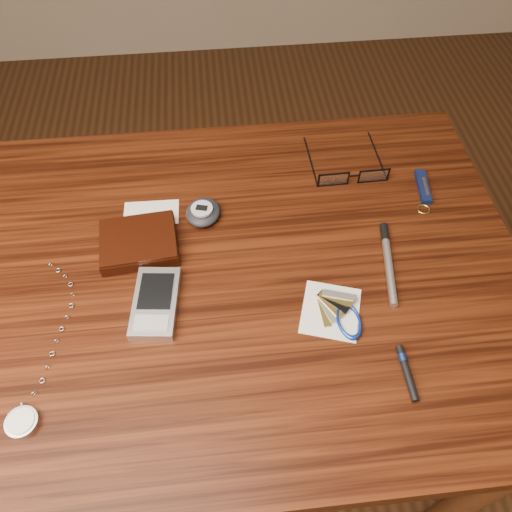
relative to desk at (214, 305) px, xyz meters
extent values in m
plane|color=#472814|center=(0.00, 0.00, -0.65)|extent=(3.80, 3.80, 0.00)
cube|color=#3D1809|center=(0.00, 0.00, 0.08)|extent=(1.00, 0.70, 0.03)
cylinder|color=#4C2814|center=(0.45, -0.30, -0.29)|extent=(0.05, 0.05, 0.71)
cylinder|color=#4C2814|center=(-0.45, 0.30, -0.29)|extent=(0.05, 0.05, 0.71)
cylinder|color=#4C2814|center=(0.45, 0.30, -0.29)|extent=(0.05, 0.05, 0.71)
cube|color=black|center=(-0.11, 0.06, 0.11)|extent=(0.13, 0.11, 0.02)
cube|color=black|center=(-0.11, 0.06, 0.13)|extent=(0.13, 0.11, 0.00)
cube|color=silver|center=(-0.09, 0.13, 0.10)|extent=(0.10, 0.06, 0.00)
cube|color=black|center=(0.23, 0.17, 0.12)|extent=(0.06, 0.00, 0.03)
cube|color=silver|center=(0.23, 0.17, 0.12)|extent=(0.05, 0.00, 0.02)
cylinder|color=black|center=(0.20, 0.23, 0.10)|extent=(0.01, 0.13, 0.00)
cube|color=black|center=(0.30, 0.17, 0.12)|extent=(0.06, 0.00, 0.03)
cube|color=silver|center=(0.30, 0.17, 0.12)|extent=(0.05, 0.00, 0.02)
cylinder|color=black|center=(0.33, 0.23, 0.10)|extent=(0.01, 0.13, 0.00)
cube|color=black|center=(0.27, 0.17, 0.12)|extent=(0.02, 0.00, 0.00)
torus|color=tan|center=(0.37, 0.09, 0.10)|extent=(0.03, 0.03, 0.00)
cylinder|color=silver|center=(-0.25, -0.21, 0.11)|extent=(0.04, 0.04, 0.01)
cylinder|color=silver|center=(-0.25, -0.21, 0.11)|extent=(0.03, 0.03, 0.00)
cylinder|color=silver|center=(-0.25, -0.19, 0.11)|extent=(0.01, 0.01, 0.01)
torus|color=silver|center=(-0.24, -0.18, 0.10)|extent=(0.01, 0.01, 0.01)
torus|color=silver|center=(-0.23, -0.16, 0.10)|extent=(0.01, 0.01, 0.00)
torus|color=silver|center=(-0.23, -0.14, 0.10)|extent=(0.01, 0.01, 0.01)
torus|color=silver|center=(-0.23, -0.12, 0.10)|extent=(0.01, 0.01, 0.00)
torus|color=silver|center=(-0.22, -0.10, 0.10)|extent=(0.01, 0.01, 0.01)
torus|color=silver|center=(-0.22, -0.08, 0.10)|extent=(0.01, 0.01, 0.00)
torus|color=silver|center=(-0.21, -0.06, 0.10)|extent=(0.01, 0.00, 0.01)
torus|color=silver|center=(-0.21, -0.04, 0.10)|extent=(0.01, 0.01, 0.00)
torus|color=silver|center=(-0.21, -0.02, 0.10)|extent=(0.01, 0.00, 0.01)
torus|color=silver|center=(-0.21, 0.00, 0.10)|extent=(0.01, 0.01, 0.00)
torus|color=silver|center=(-0.22, 0.01, 0.10)|extent=(0.01, 0.01, 0.01)
torus|color=silver|center=(-0.24, 0.03, 0.10)|extent=(0.01, 0.01, 0.00)
torus|color=silver|center=(-0.25, 0.04, 0.10)|extent=(0.01, 0.01, 0.01)
cube|color=#B6B6BB|center=(-0.08, -0.05, 0.11)|extent=(0.08, 0.13, 0.02)
cube|color=black|center=(-0.08, -0.04, 0.12)|extent=(0.06, 0.07, 0.00)
cube|color=#9B9DA3|center=(-0.09, -0.09, 0.12)|extent=(0.05, 0.03, 0.00)
ellipsoid|color=black|center=(0.00, 0.12, 0.11)|extent=(0.07, 0.08, 0.02)
cylinder|color=#ADB1B6|center=(-0.01, 0.11, 0.13)|extent=(0.04, 0.04, 0.00)
cube|color=black|center=(-0.01, 0.11, 0.13)|extent=(0.02, 0.02, 0.00)
cube|color=white|center=(0.17, -0.09, 0.10)|extent=(0.11, 0.11, 0.00)
torus|color=#1A39B5|center=(0.20, -0.11, 0.11)|extent=(0.05, 0.05, 0.01)
cube|color=#A58A3A|center=(0.16, -0.09, 0.10)|extent=(0.01, 0.05, 0.00)
cube|color=silver|center=(0.17, -0.09, 0.11)|extent=(0.02, 0.05, 0.00)
cube|color=#AC893D|center=(0.18, -0.08, 0.11)|extent=(0.04, 0.05, 0.00)
cube|color=black|center=(0.18, -0.08, 0.11)|extent=(0.04, 0.04, 0.00)
cube|color=#A58A3A|center=(0.19, -0.08, 0.11)|extent=(0.05, 0.04, 0.00)
cube|color=silver|center=(0.19, -0.07, 0.11)|extent=(0.05, 0.03, 0.00)
cube|color=#0C1735|center=(0.39, 0.14, 0.11)|extent=(0.03, 0.08, 0.01)
cube|color=white|center=(0.39, 0.14, 0.11)|extent=(0.01, 0.04, 0.00)
cylinder|color=silver|center=(0.28, -0.02, 0.11)|extent=(0.04, 0.16, 0.01)
cylinder|color=black|center=(0.29, 0.04, 0.11)|extent=(0.02, 0.04, 0.01)
cylinder|color=black|center=(0.26, -0.20, 0.11)|extent=(0.01, 0.08, 0.01)
cylinder|color=#1E3D94|center=(0.26, -0.18, 0.11)|extent=(0.01, 0.01, 0.01)
camera|label=1|loc=(0.03, -0.45, 0.74)|focal=35.00mm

